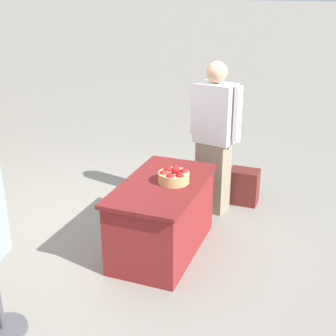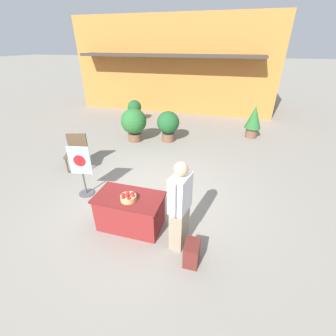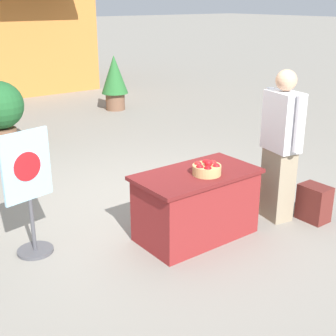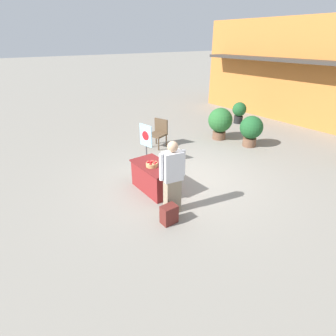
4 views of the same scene
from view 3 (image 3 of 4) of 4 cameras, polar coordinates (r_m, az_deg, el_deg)
name	(u,v)px [view 3 (image 3 of 4)]	position (r m, az deg, el deg)	size (l,w,h in m)	color
ground_plane	(147,203)	(5.89, -2.58, -4.25)	(120.00, 120.00, 0.00)	gray
display_table	(196,205)	(4.95, 3.45, -4.47)	(1.29, 0.71, 0.73)	maroon
apple_basket	(207,169)	(4.75, 4.75, -0.07)	(0.29, 0.29, 0.16)	tan
person_visitor	(281,146)	(5.34, 13.59, 2.67)	(0.34, 0.60, 1.71)	gray
backpack	(314,203)	(5.62, 17.37, -4.09)	(0.24, 0.34, 0.42)	maroon
poster_board	(29,191)	(4.70, -16.59, -2.76)	(0.51, 0.36, 1.26)	#4C4C51
potted_plant_near_left	(114,80)	(10.84, -6.54, 10.66)	(0.60, 0.60, 1.23)	brown
potted_plant_near_right	(0,109)	(8.50, -19.83, 6.81)	(0.82, 0.82, 1.12)	brown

